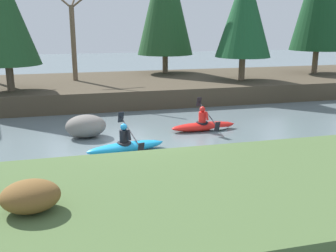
{
  "coord_description": "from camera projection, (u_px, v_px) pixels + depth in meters",
  "views": [
    {
      "loc": [
        -2.21,
        -12.71,
        4.26
      ],
      "look_at": [
        1.32,
        0.89,
        0.55
      ],
      "focal_mm": 42.0,
      "sensor_mm": 36.0,
      "label": 1
    }
  ],
  "objects": [
    {
      "name": "ground_plane",
      "position": [
        137.0,
        150.0,
        13.52
      ],
      "size": [
        90.0,
        90.0,
        0.0
      ],
      "primitive_type": "plane",
      "color": "slate"
    },
    {
      "name": "boulder_midstream",
      "position": [
        86.0,
        126.0,
        14.99
      ],
      "size": [
        1.53,
        1.2,
        0.87
      ],
      "color": "slate",
      "rests_on": "ground"
    },
    {
      "name": "conifer_tree_mid_right",
      "position": [
        245.0,
        12.0,
        22.17
      ],
      "size": [
        3.2,
        3.2,
        6.44
      ],
      "color": "brown",
      "rests_on": "riverbank_far"
    },
    {
      "name": "conifer_tree_mid_left",
      "position": [
        4.0,
        15.0,
        18.59
      ],
      "size": [
        3.18,
        3.18,
        5.97
      ],
      "color": "brown",
      "rests_on": "riverbank_far"
    },
    {
      "name": "kayaker_middle",
      "position": [
        126.0,
        146.0,
        13.3
      ],
      "size": [
        2.79,
        2.06,
        1.2
      ],
      "rotation": [
        0.0,
        0.0,
        0.19
      ],
      "color": "#1993D6",
      "rests_on": "ground"
    },
    {
      "name": "kayaker_lead",
      "position": [
        206.0,
        125.0,
        16.0
      ],
      "size": [
        2.78,
        2.07,
        1.2
      ],
      "rotation": [
        0.0,
        0.0,
        0.05
      ],
      "color": "red",
      "rests_on": "ground"
    },
    {
      "name": "shrub_clump_nearest",
      "position": [
        31.0,
        196.0,
        7.49
      ],
      "size": [
        1.13,
        0.94,
        0.61
      ],
      "color": "brown",
      "rests_on": "riverbank_near"
    },
    {
      "name": "riverbank_near",
      "position": [
        177.0,
        203.0,
        8.72
      ],
      "size": [
        44.0,
        5.5,
        0.75
      ],
      "color": "#4C6638",
      "rests_on": "ground"
    },
    {
      "name": "riverbank_far",
      "position": [
        106.0,
        89.0,
        23.1
      ],
      "size": [
        44.0,
        8.46,
        0.97
      ],
      "color": "#473D2D",
      "rests_on": "ground"
    },
    {
      "name": "bare_tree_mid_downstream",
      "position": [
        73.0,
        34.0,
        22.39
      ],
      "size": [
        3.12,
        3.09,
        5.63
      ],
      "color": "brown",
      "rests_on": "riverbank_far"
    }
  ]
}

